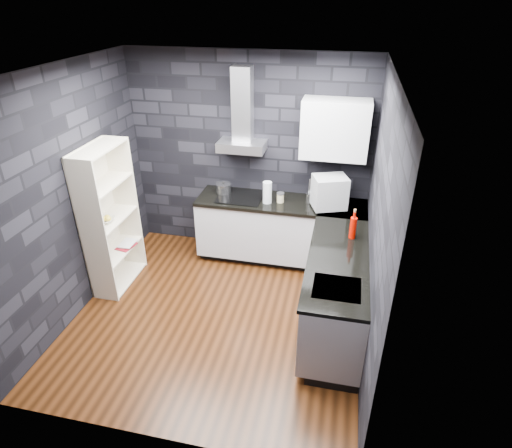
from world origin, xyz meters
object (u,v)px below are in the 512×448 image
(appliance_garage, at_px, (329,192))
(red_bottle, at_px, (353,228))
(glass_vase, at_px, (267,192))
(bookshelf, at_px, (110,219))
(fruit_bowl, at_px, (106,220))
(pot, at_px, (224,189))
(utensil_crock, at_px, (310,198))
(storage_jar, at_px, (280,198))

(appliance_garage, distance_m, red_bottle, 0.74)
(appliance_garage, xyz_separation_m, red_bottle, (0.31, -0.67, -0.10))
(appliance_garage, bearing_deg, glass_vase, 159.31)
(bookshelf, bearing_deg, red_bottle, -2.78)
(appliance_garage, height_order, red_bottle, appliance_garage)
(glass_vase, height_order, appliance_garage, appliance_garage)
(glass_vase, height_order, fruit_bowl, glass_vase)
(red_bottle, height_order, bookshelf, bookshelf)
(pot, distance_m, utensil_crock, 1.16)
(utensil_crock, height_order, fruit_bowl, utensil_crock)
(utensil_crock, height_order, bookshelf, bookshelf)
(glass_vase, distance_m, appliance_garage, 0.78)
(glass_vase, relative_size, utensil_crock, 2.27)
(storage_jar, height_order, red_bottle, red_bottle)
(storage_jar, xyz_separation_m, red_bottle, (0.92, -0.72, 0.07))
(red_bottle, relative_size, bookshelf, 0.14)
(bookshelf, bearing_deg, fruit_bowl, -96.34)
(pot, xyz_separation_m, appliance_garage, (1.40, -0.15, 0.15))
(glass_vase, xyz_separation_m, red_bottle, (1.09, -0.67, -0.02))
(utensil_crock, xyz_separation_m, red_bottle, (0.55, -0.80, 0.06))
(pot, height_order, fruit_bowl, pot)
(pot, height_order, utensil_crock, pot)
(pot, height_order, storage_jar, pot)
(bookshelf, xyz_separation_m, fruit_bowl, (0.00, -0.09, 0.04))
(appliance_garage, xyz_separation_m, bookshelf, (-2.53, -0.84, -0.22))
(storage_jar, bearing_deg, fruit_bowl, -152.75)
(glass_vase, relative_size, appliance_garage, 0.71)
(appliance_garage, relative_size, bookshelf, 0.22)
(fruit_bowl, bearing_deg, storage_jar, 27.25)
(appliance_garage, xyz_separation_m, fruit_bowl, (-2.53, -0.93, -0.19))
(storage_jar, distance_m, appliance_garage, 0.64)
(glass_vase, height_order, utensil_crock, glass_vase)
(glass_vase, bearing_deg, bookshelf, -154.13)
(pot, distance_m, fruit_bowl, 1.56)
(appliance_garage, height_order, fruit_bowl, appliance_garage)
(utensil_crock, bearing_deg, appliance_garage, -28.42)
(pot, height_order, glass_vase, glass_vase)
(pot, relative_size, glass_vase, 0.70)
(glass_vase, xyz_separation_m, fruit_bowl, (-1.75, -0.93, -0.10))
(bookshelf, height_order, fruit_bowl, bookshelf)
(storage_jar, bearing_deg, glass_vase, -162.90)
(storage_jar, height_order, appliance_garage, appliance_garage)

